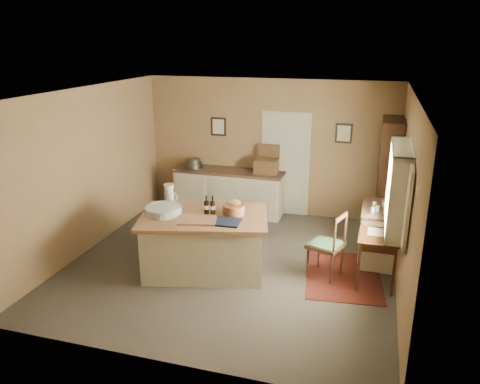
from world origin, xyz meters
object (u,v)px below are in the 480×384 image
object	(u,v)px
desk_chair	(326,245)
work_island	(204,241)
right_cabinet	(378,234)
sideboard	(230,190)
writing_desk	(378,238)
shelving_unit	(391,180)

from	to	relation	value
desk_chair	work_island	bearing A→B (deg)	-150.54
desk_chair	right_cabinet	size ratio (longest dim) A/B	1.02
sideboard	desk_chair	distance (m)	3.10
sideboard	desk_chair	xyz separation A→B (m)	(2.19, -2.19, 0.02)
sideboard	desk_chair	size ratio (longest dim) A/B	2.22
work_island	right_cabinet	size ratio (longest dim) A/B	2.15
writing_desk	sideboard	bearing A→B (deg)	144.29
sideboard	shelving_unit	distance (m)	3.16
work_island	shelving_unit	distance (m)	3.52
work_island	sideboard	size ratio (longest dim) A/B	0.96
shelving_unit	right_cabinet	bearing A→B (deg)	-98.24
work_island	right_cabinet	world-z (taller)	work_island
writing_desk	shelving_unit	bearing A→B (deg)	84.97
work_island	sideboard	xyz separation A→B (m)	(-0.39, 2.52, -0.00)
desk_chair	right_cabinet	bearing A→B (deg)	65.54
writing_desk	right_cabinet	size ratio (longest dim) A/B	0.92
work_island	desk_chair	size ratio (longest dim) A/B	2.12
work_island	writing_desk	world-z (taller)	work_island
sideboard	shelving_unit	bearing A→B (deg)	-6.32
work_island	sideboard	world-z (taller)	work_island
sideboard	right_cabinet	size ratio (longest dim) A/B	2.25
work_island	shelving_unit	world-z (taller)	shelving_unit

